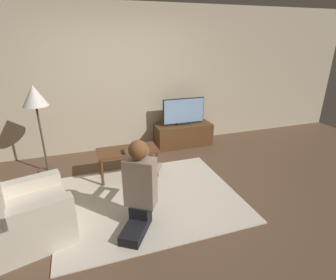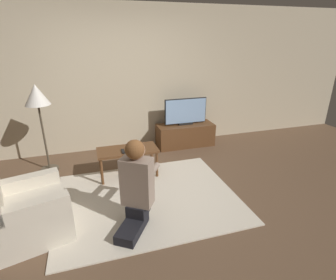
{
  "view_description": "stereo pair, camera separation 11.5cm",
  "coord_description": "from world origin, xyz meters",
  "px_view_note": "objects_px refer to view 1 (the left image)",
  "views": [
    {
      "loc": [
        -0.73,
        -2.92,
        2.03
      ],
      "look_at": [
        0.46,
        0.59,
        0.57
      ],
      "focal_mm": 28.0,
      "sensor_mm": 36.0,
      "label": 1
    },
    {
      "loc": [
        -0.62,
        -2.96,
        2.03
      ],
      "look_at": [
        0.46,
        0.59,
        0.57
      ],
      "focal_mm": 28.0,
      "sensor_mm": 36.0,
      "label": 2
    }
  ],
  "objects_px": {
    "floor_lamp": "(35,101)",
    "armchair": "(28,215)",
    "person_kneeling": "(140,184)",
    "tv": "(184,111)",
    "coffee_table": "(128,153)"
  },
  "relations": [
    {
      "from": "tv",
      "to": "floor_lamp",
      "type": "distance_m",
      "value": 2.56
    },
    {
      "from": "coffee_table",
      "to": "floor_lamp",
      "type": "xyz_separation_m",
      "value": [
        -1.21,
        0.58,
        0.76
      ]
    },
    {
      "from": "coffee_table",
      "to": "person_kneeling",
      "type": "relative_size",
      "value": 0.88
    },
    {
      "from": "coffee_table",
      "to": "floor_lamp",
      "type": "bearing_deg",
      "value": 154.41
    },
    {
      "from": "tv",
      "to": "floor_lamp",
      "type": "xyz_separation_m",
      "value": [
        -2.49,
        -0.35,
        0.47
      ]
    },
    {
      "from": "tv",
      "to": "armchair",
      "type": "bearing_deg",
      "value": -142.47
    },
    {
      "from": "tv",
      "to": "coffee_table",
      "type": "xyz_separation_m",
      "value": [
        -1.28,
        -0.93,
        -0.3
      ]
    },
    {
      "from": "coffee_table",
      "to": "armchair",
      "type": "xyz_separation_m",
      "value": [
        -1.25,
        -1.01,
        -0.1
      ]
    },
    {
      "from": "person_kneeling",
      "to": "tv",
      "type": "bearing_deg",
      "value": -89.96
    },
    {
      "from": "tv",
      "to": "armchair",
      "type": "distance_m",
      "value": 3.21
    },
    {
      "from": "tv",
      "to": "armchair",
      "type": "height_order",
      "value": "tv"
    },
    {
      "from": "floor_lamp",
      "to": "armchair",
      "type": "bearing_deg",
      "value": -91.23
    },
    {
      "from": "floor_lamp",
      "to": "armchair",
      "type": "height_order",
      "value": "floor_lamp"
    },
    {
      "from": "coffee_table",
      "to": "floor_lamp",
      "type": "relative_size",
      "value": 0.65
    },
    {
      "from": "coffee_table",
      "to": "armchair",
      "type": "relative_size",
      "value": 0.97
    }
  ]
}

